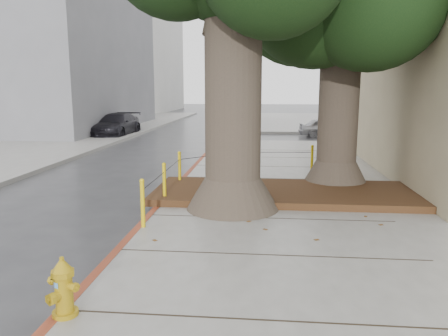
{
  "coord_description": "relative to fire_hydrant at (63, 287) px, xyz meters",
  "views": [
    {
      "loc": [
        0.39,
        -6.62,
        2.77
      ],
      "look_at": [
        -0.47,
        2.41,
        1.1
      ],
      "focal_mm": 35.0,
      "sensor_mm": 36.0,
      "label": 1
    }
  ],
  "objects": [
    {
      "name": "sidewalk_far",
      "position": [
        7.9,
        32.11,
        -0.42
      ],
      "size": [
        16.0,
        20.0,
        0.15
      ],
      "primitive_type": "cube",
      "color": "slate",
      "rests_on": "ground"
    },
    {
      "name": "car_dark",
      "position": [
        -6.34,
        20.13,
        0.16
      ],
      "size": [
        1.97,
        4.6,
        1.32
      ],
      "primitive_type": "imported",
      "rotation": [
        0.0,
        0.0,
        -0.03
      ],
      "color": "black",
      "rests_on": "ground"
    },
    {
      "name": "car_silver",
      "position": [
        5.79,
        20.99,
        0.03
      ],
      "size": [
        3.19,
        1.44,
        1.07
      ],
      "primitive_type": "imported",
      "rotation": [
        0.0,
        0.0,
        1.63
      ],
      "color": "#AEAEB3",
      "rests_on": "ground"
    },
    {
      "name": "bollard_ring",
      "position": [
        1.04,
        6.49,
        0.16
      ],
      "size": [
        3.79,
        5.39,
        0.95
      ],
      "color": "#DEB90C",
      "rests_on": "sidewalk_main"
    },
    {
      "name": "fire_hydrant",
      "position": [
        0.0,
        0.0,
        0.0
      ],
      "size": [
        0.39,
        0.39,
        0.72
      ],
      "rotation": [
        0.0,
        0.0,
        -0.41
      ],
      "color": "#B48E12",
      "rests_on": "sidewalk_main"
    },
    {
      "name": "curb_red",
      "position": [
        -0.1,
        4.61,
        -0.42
      ],
      "size": [
        0.14,
        26.0,
        0.16
      ],
      "primitive_type": "cube",
      "color": "maroon",
      "rests_on": "ground"
    },
    {
      "name": "ground",
      "position": [
        1.9,
        2.11,
        -0.5
      ],
      "size": [
        140.0,
        140.0,
        0.0
      ],
      "primitive_type": "plane",
      "color": "#28282B",
      "rests_on": "ground"
    },
    {
      "name": "building_far_grey",
      "position": [
        -13.1,
        24.11,
        5.5
      ],
      "size": [
        12.0,
        16.0,
        12.0
      ],
      "primitive_type": "cube",
      "color": "slate",
      "rests_on": "ground"
    },
    {
      "name": "planter_bed",
      "position": [
        2.8,
        6.01,
        -0.27
      ],
      "size": [
        6.4,
        2.6,
        0.16
      ],
      "primitive_type": "cube",
      "color": "black",
      "rests_on": "sidewalk_main"
    },
    {
      "name": "building_far_white",
      "position": [
        -15.1,
        47.11,
        7.0
      ],
      "size": [
        12.0,
        18.0,
        15.0
      ],
      "primitive_type": "cube",
      "color": "silver",
      "rests_on": "ground"
    }
  ]
}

